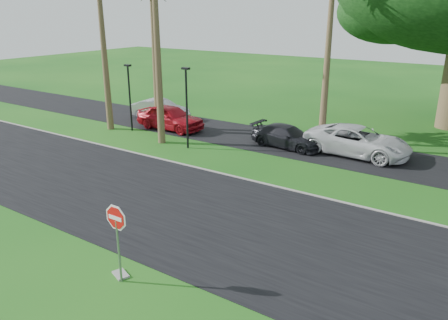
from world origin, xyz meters
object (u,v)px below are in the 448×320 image
at_px(car_silver, 160,110).
at_px(car_red, 170,117).
at_px(car_minivan, 357,141).
at_px(car_dark, 287,137).
at_px(stop_sign_near, 117,228).

distance_m(car_silver, car_red, 3.00).
relative_size(car_red, car_minivan, 0.84).
bearing_deg(car_minivan, car_silver, 91.13).
relative_size(car_silver, car_dark, 1.00).
distance_m(car_silver, car_minivan, 14.58).
bearing_deg(stop_sign_near, car_red, 125.39).
height_order(car_red, car_minivan, car_red).
bearing_deg(stop_sign_near, car_silver, 128.14).
height_order(stop_sign_near, car_silver, stop_sign_near).
bearing_deg(car_red, car_dark, -84.91).
height_order(stop_sign_near, car_red, stop_sign_near).
xyz_separation_m(car_silver, car_dark, (10.72, -1.07, -0.09)).
xyz_separation_m(stop_sign_near, car_minivan, (2.09, 15.65, -0.98)).
relative_size(stop_sign_near, car_silver, 0.60).
xyz_separation_m(car_dark, car_minivan, (3.86, 0.81, 0.16)).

